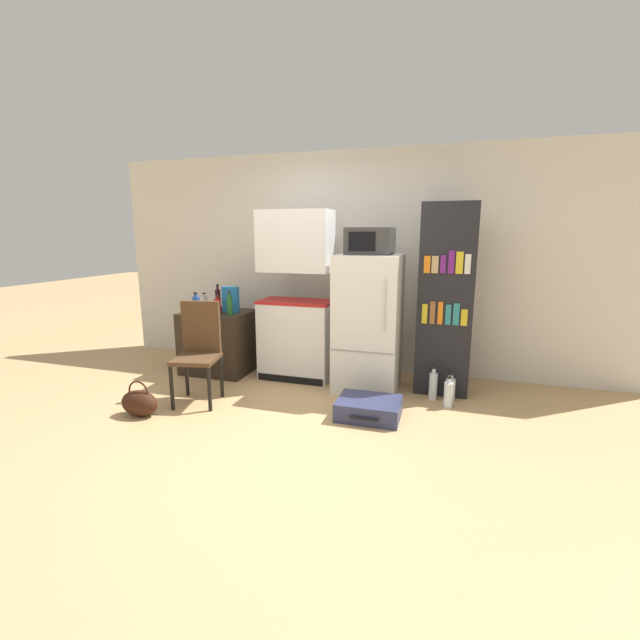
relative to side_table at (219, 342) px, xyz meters
The scene contains 20 objects.
ground_plane 1.91m from the side_table, 43.79° to the right, with size 24.00×24.00×0.00m, color tan.
wall_back 1.94m from the side_table, 24.31° to the left, with size 6.40×0.10×2.58m.
side_table is the anchor object (origin of this frame).
kitchen_hutch 1.10m from the side_table, ahead, with size 0.82×0.45×1.89m.
refrigerator 1.85m from the side_table, ahead, with size 0.66×0.66×1.43m.
microwave 2.17m from the side_table, ahead, with size 0.46×0.43×0.27m.
bookshelf 2.65m from the side_table, ahead, with size 0.54×0.37×1.94m.
bottle_green_tall 0.56m from the side_table, 29.80° to the right, with size 0.06×0.06×0.27m.
bottle_blue_soda 0.53m from the side_table, 131.89° to the right, with size 0.08×0.08×0.25m.
bottle_ketchup_red 0.46m from the side_table, 52.55° to the right, with size 0.08×0.08×0.21m.
bottle_clear_short 0.59m from the side_table, 144.21° to the left, with size 0.07×0.07×0.18m.
bottle_wine_dark 0.53m from the side_table, 116.12° to the left, with size 0.06×0.06×0.30m.
bowl 0.42m from the side_table, behind, with size 0.13×0.13×0.04m.
cereal_box 0.55m from the side_table, ahead, with size 0.19×0.07×0.30m.
chair 0.92m from the side_table, 70.92° to the right, with size 0.48×0.48×0.99m.
suitcase_large_flat 2.14m from the side_table, 21.08° to the right, with size 0.57×0.47×0.17m.
handbag 1.39m from the side_table, 91.15° to the right, with size 0.36×0.20×0.33m.
water_bottle_front 2.52m from the side_table, ahead, with size 0.08×0.08×0.35m.
water_bottle_middle 2.69m from the side_table, ahead, with size 0.08×0.08×0.32m.
water_bottle_back 2.69m from the side_table, ahead, with size 0.09×0.09×0.29m.
Camera 1 is at (1.29, -3.07, 1.64)m, focal length 24.00 mm.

